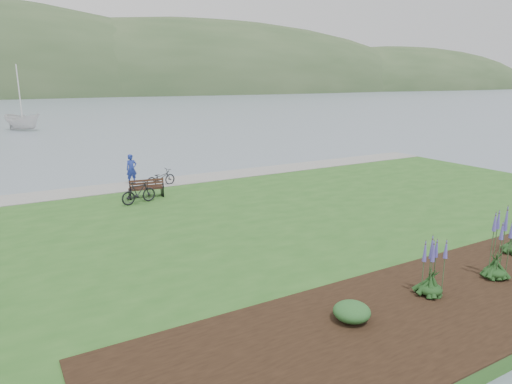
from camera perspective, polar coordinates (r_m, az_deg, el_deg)
ground at (r=19.95m, az=0.07°, el=-3.13°), size 600.00×600.00×0.00m
lawn at (r=18.28m, az=3.25°, el=-4.11°), size 34.00×20.00×0.40m
shoreline_path at (r=25.85m, az=-7.69°, el=1.66°), size 34.00×2.20×0.03m
far_hillside at (r=188.89m, az=-21.68°, el=11.21°), size 580.00×80.00×38.00m
park_bench at (r=22.04m, az=-13.56°, el=0.50°), size 1.64×0.84×0.97m
person at (r=25.18m, az=-15.32°, el=3.09°), size 0.71×0.51×1.86m
bicycle_a at (r=24.30m, az=-11.84°, el=1.74°), size 0.99×1.79×0.89m
bicycle_b at (r=21.13m, az=-14.47°, el=-0.07°), size 0.83×1.73×1.00m
sailboat at (r=60.36m, az=-27.02°, el=6.87°), size 12.71×12.75×23.86m
echium_0 at (r=14.33m, az=28.04°, el=-5.87°), size 0.62×0.62×2.24m
echium_4 at (r=12.60m, az=21.16°, el=-8.76°), size 0.62×0.62×1.80m
shrub_0 at (r=11.06m, az=11.89°, el=-14.43°), size 0.87×0.87×0.43m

